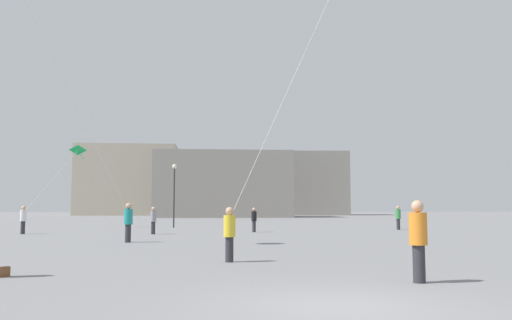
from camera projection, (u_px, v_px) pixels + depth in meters
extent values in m
plane|color=slate|center=(339.00, 307.00, 8.75)|extent=(300.00, 300.00, 0.00)
cylinder|color=#2D2D33|center=(128.00, 233.00, 24.37)|extent=(0.27, 0.27, 0.84)
cylinder|color=teal|center=(128.00, 217.00, 24.44)|extent=(0.40, 0.40, 0.73)
sphere|color=tan|center=(129.00, 206.00, 24.48)|extent=(0.27, 0.27, 0.27)
cylinder|color=#2D2D33|center=(254.00, 227.00, 34.05)|extent=(0.24, 0.24, 0.73)
cylinder|color=black|center=(254.00, 216.00, 34.11)|extent=(0.35, 0.35, 0.63)
sphere|color=tan|center=(254.00, 210.00, 34.15)|extent=(0.24, 0.24, 0.24)
cylinder|color=#2D2D33|center=(153.00, 228.00, 31.46)|extent=(0.25, 0.25, 0.76)
cylinder|color=gray|center=(153.00, 216.00, 31.52)|extent=(0.36, 0.36, 0.66)
sphere|color=tan|center=(153.00, 209.00, 31.56)|extent=(0.25, 0.25, 0.25)
cylinder|color=#2D2D33|center=(229.00, 249.00, 15.79)|extent=(0.25, 0.25, 0.76)
cylinder|color=yellow|center=(230.00, 226.00, 15.85)|extent=(0.36, 0.36, 0.66)
sphere|color=tan|center=(230.00, 211.00, 15.89)|extent=(0.25, 0.25, 0.25)
cylinder|color=#2D2D33|center=(398.00, 224.00, 37.47)|extent=(0.26, 0.26, 0.78)
cylinder|color=#388C47|center=(398.00, 214.00, 37.53)|extent=(0.37, 0.37, 0.68)
sphere|color=tan|center=(398.00, 208.00, 37.57)|extent=(0.26, 0.26, 0.26)
cylinder|color=#2D2D33|center=(419.00, 264.00, 11.52)|extent=(0.27, 0.27, 0.83)
cylinder|color=orange|center=(418.00, 229.00, 11.59)|extent=(0.40, 0.40, 0.72)
sphere|color=tan|center=(417.00, 206.00, 11.63)|extent=(0.27, 0.27, 0.27)
cylinder|color=#2D2D33|center=(23.00, 228.00, 31.63)|extent=(0.26, 0.26, 0.78)
cylinder|color=white|center=(23.00, 216.00, 31.69)|extent=(0.38, 0.38, 0.68)
sphere|color=tan|center=(24.00, 208.00, 31.74)|extent=(0.26, 0.26, 0.26)
cylinder|color=silver|center=(54.00, 60.00, 23.04)|extent=(6.27, 3.61, 13.78)
cylinder|color=silver|center=(308.00, 46.00, 18.56)|extent=(5.69, 3.90, 12.29)
pyramid|color=green|center=(78.00, 150.00, 42.26)|extent=(1.09, 0.66, 0.59)
sphere|color=green|center=(80.00, 153.00, 42.30)|extent=(0.10, 0.10, 0.10)
sphere|color=green|center=(81.00, 156.00, 42.36)|extent=(0.10, 0.10, 0.10)
sphere|color=green|center=(83.00, 158.00, 42.42)|extent=(0.10, 0.10, 0.10)
cylinder|color=silver|center=(55.00, 177.00, 36.97)|extent=(0.51, 10.13, 4.97)
cube|color=#B2A893|center=(128.00, 180.00, 99.07)|extent=(18.56, 9.63, 13.24)
cube|color=gray|center=(223.00, 185.00, 81.83)|extent=(20.92, 12.13, 10.07)
cube|color=gray|center=(313.00, 184.00, 102.12)|extent=(13.49, 11.26, 12.16)
cylinder|color=#2D2D30|center=(174.00, 198.00, 41.19)|extent=(0.12, 0.12, 4.72)
sphere|color=#EAE5C6|center=(174.00, 166.00, 41.41)|extent=(0.36, 0.36, 0.36)
cube|color=brown|center=(2.00, 272.00, 12.46)|extent=(0.33, 0.32, 0.24)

